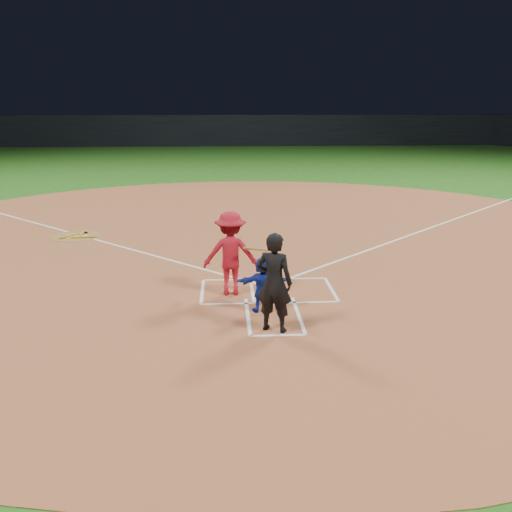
{
  "coord_description": "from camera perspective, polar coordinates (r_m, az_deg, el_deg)",
  "views": [
    {
      "loc": [
        -1.03,
        -13.23,
        4.48
      ],
      "look_at": [
        -0.3,
        -0.4,
        1.0
      ],
      "focal_mm": 40.0,
      "sensor_mm": 36.0,
      "label": 1
    }
  ],
  "objects": [
    {
      "name": "catcher",
      "position": [
        12.45,
        0.71,
        -2.84
      ],
      "size": [
        1.17,
        0.4,
        1.25
      ],
      "primitive_type": "imported",
      "rotation": [
        0.0,
        0.0,
        3.17
      ],
      "color": "#13289D",
      "rests_on": "home_plate_dirt"
    },
    {
      "name": "chalk_markings",
      "position": [
        19.08,
        -0.07,
        1.61
      ],
      "size": [
        28.35,
        17.32,
        0.01
      ],
      "color": "white",
      "rests_on": "home_plate_dirt"
    },
    {
      "name": "home_plate_dirt",
      "position": [
        19.77,
        -0.19,
        2.07
      ],
      "size": [
        28.0,
        28.0,
        0.01
      ],
      "primitive_type": "cylinder",
      "color": "brown",
      "rests_on": "ground"
    },
    {
      "name": "on_deck_bat_b",
      "position": [
        20.52,
        -18.13,
        1.93
      ],
      "size": [
        0.54,
        0.72,
        0.06
      ],
      "primitive_type": "cylinder",
      "rotation": [
        1.57,
        0.0,
        -0.62
      ],
      "color": "olive",
      "rests_on": "on_deck_circle"
    },
    {
      "name": "on_deck_logo",
      "position": [
        20.57,
        -17.52,
        1.93
      ],
      "size": [
        0.8,
        0.8,
        0.0
      ],
      "primitive_type": "cylinder",
      "color": "yellow",
      "rests_on": "on_deck_circle"
    },
    {
      "name": "on_deck_bat_a",
      "position": [
        20.77,
        -16.96,
        2.17
      ],
      "size": [
        0.08,
        0.84,
        0.06
      ],
      "primitive_type": "cylinder",
      "rotation": [
        1.57,
        0.0,
        0.01
      ],
      "color": "#A5743C",
      "rests_on": "on_deck_circle"
    },
    {
      "name": "bat_weight_donut",
      "position": [
        20.9,
        -16.73,
        2.25
      ],
      "size": [
        0.19,
        0.19,
        0.05
      ],
      "primitive_type": "torus",
      "color": "black",
      "rests_on": "on_deck_circle"
    },
    {
      "name": "on_deck_bat_c",
      "position": [
        20.21,
        -16.9,
        1.83
      ],
      "size": [
        0.84,
        0.18,
        0.06
      ],
      "primitive_type": "cylinder",
      "rotation": [
        1.57,
        0.0,
        1.7
      ],
      "color": "olive",
      "rests_on": "on_deck_circle"
    },
    {
      "name": "stadium_wall_far",
      "position": [
        61.31,
        -2.35,
        12.43
      ],
      "size": [
        80.0,
        1.2,
        3.2
      ],
      "primitive_type": "cube",
      "color": "black",
      "rests_on": "ground"
    },
    {
      "name": "batter_at_plate",
      "position": [
        13.5,
        -2.56,
        0.26
      ],
      "size": [
        1.58,
        0.83,
        2.0
      ],
      "color": "#A51221",
      "rests_on": "home_plate_dirt"
    },
    {
      "name": "home_plate",
      "position": [
        14.0,
        1.13,
        -3.43
      ],
      "size": [
        0.6,
        0.6,
        0.02
      ],
      "primitive_type": "cylinder",
      "rotation": [
        0.0,
        0.0,
        3.14
      ],
      "color": "white",
      "rests_on": "home_plate_dirt"
    },
    {
      "name": "ground",
      "position": [
        14.01,
        1.13,
        -3.51
      ],
      "size": [
        120.0,
        120.0,
        0.0
      ],
      "primitive_type": "plane",
      "color": "#1D5214",
      "rests_on": "ground"
    },
    {
      "name": "on_deck_circle",
      "position": [
        20.58,
        -17.51,
        1.91
      ],
      "size": [
        1.7,
        1.7,
        0.01
      ],
      "primitive_type": "cylinder",
      "color": "brown",
      "rests_on": "home_plate_dirt"
    },
    {
      "name": "umpire",
      "position": [
        11.3,
        1.83,
        -2.66
      ],
      "size": [
        0.87,
        0.74,
        2.03
      ],
      "primitive_type": "imported",
      "rotation": [
        0.0,
        0.0,
        2.72
      ],
      "color": "black",
      "rests_on": "home_plate_dirt"
    }
  ]
}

